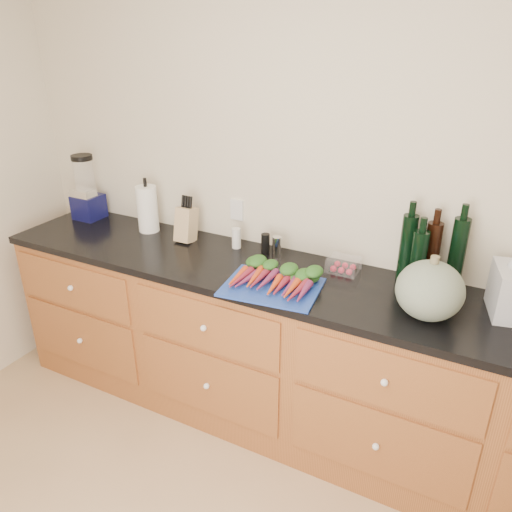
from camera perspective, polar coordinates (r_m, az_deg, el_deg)
The scene contains 14 objects.
wall_back at distance 2.61m, azimuth 9.71°, elevation 7.12°, with size 4.10×0.05×2.60m, color beige.
cabinets at distance 2.72m, azimuth 6.16°, elevation -12.08°, with size 3.60×0.64×0.90m.
countertop at distance 2.47m, azimuth 6.69°, elevation -3.30°, with size 3.64×0.62×0.04m, color black.
cutting_board at distance 2.38m, azimuth 1.83°, elevation -3.57°, with size 0.45×0.34×0.01m, color #1D3DA3.
carrots at distance 2.40m, azimuth 2.24°, elevation -2.57°, with size 0.40×0.29×0.06m.
squash at distance 2.22m, azimuth 19.24°, elevation -3.74°, with size 0.28×0.28×0.26m, color slate.
blender_appliance at distance 3.38m, azimuth -18.83°, elevation 7.03°, with size 0.16×0.16×0.41m.
paper_towel at distance 3.07m, azimuth -12.30°, elevation 5.28°, with size 0.12×0.12×0.28m, color white.
knife_block at distance 2.90m, azimuth -7.98°, elevation 3.59°, with size 0.10×0.10×0.20m, color tan.
grinder_salt at distance 2.79m, azimuth -2.26°, elevation 2.05°, with size 0.05×0.05×0.12m, color silver.
grinder_pepper at distance 2.72m, azimuth 1.07°, elevation 1.38°, with size 0.05×0.05×0.12m, color black.
canister_chrome at distance 2.69m, azimuth 2.40°, elevation 1.08°, with size 0.05×0.05×0.11m, color silver.
tomato_box at distance 2.57m, azimuth 9.96°, elevation -1.00°, with size 0.16×0.12×0.07m, color white.
bottles at distance 2.48m, azimuth 19.15°, elevation 0.18°, with size 0.30×0.15×0.36m.
Camera 1 is at (0.74, -0.75, 2.08)m, focal length 35.00 mm.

